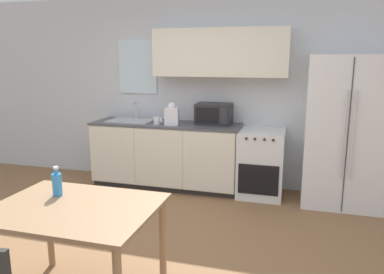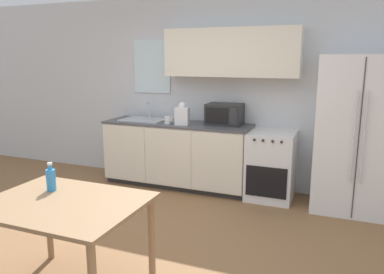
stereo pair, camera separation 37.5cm
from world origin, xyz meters
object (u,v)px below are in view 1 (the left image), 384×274
object	(u,v)px
microwave	(214,114)
drink_bottle	(57,184)
refrigerator	(344,132)
dining_table	(75,220)
coffee_mug	(157,121)
oven_range	(261,163)

from	to	relation	value
microwave	drink_bottle	bearing A→B (deg)	-103.69
refrigerator	dining_table	size ratio (longest dim) A/B	1.58
coffee_mug	refrigerator	bearing A→B (deg)	2.45
refrigerator	drink_bottle	xyz separation A→B (m)	(-2.33, -2.51, -0.06)
refrigerator	microwave	world-z (taller)	refrigerator
oven_range	coffee_mug	xyz separation A→B (m)	(-1.42, -0.14, 0.54)
refrigerator	dining_table	distance (m)	3.39
oven_range	drink_bottle	distance (m)	2.90
refrigerator	microwave	distance (m)	1.70
coffee_mug	drink_bottle	xyz separation A→B (m)	(0.10, -2.41, -0.11)
drink_bottle	oven_range	bearing A→B (deg)	62.44
microwave	coffee_mug	bearing A→B (deg)	-161.89
microwave	drink_bottle	size ratio (longest dim) A/B	2.07
oven_range	drink_bottle	bearing A→B (deg)	-117.56
oven_range	coffee_mug	bearing A→B (deg)	-174.58
oven_range	microwave	size ratio (longest dim) A/B	1.84
oven_range	coffee_mug	world-z (taller)	coffee_mug
oven_range	drink_bottle	world-z (taller)	drink_bottle
microwave	dining_table	bearing A→B (deg)	-98.11
coffee_mug	drink_bottle	world-z (taller)	coffee_mug
dining_table	microwave	bearing A→B (deg)	81.89
oven_range	coffee_mug	size ratio (longest dim) A/B	7.31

